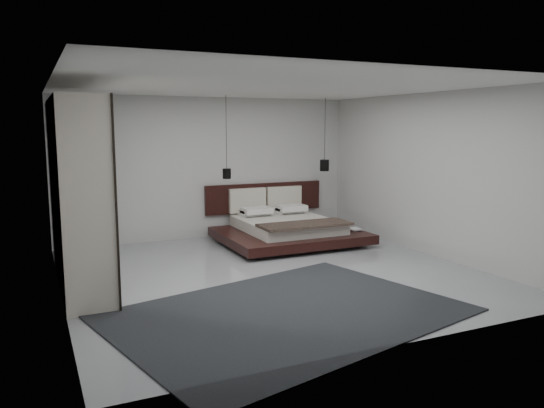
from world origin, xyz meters
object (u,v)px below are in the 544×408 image
bed (286,228)px  rug (288,313)px  pendant_left (227,173)px  lattice_screen (52,182)px  pendant_right (324,165)px  wardrobe (78,194)px

bed → rug: 4.03m
rug → pendant_left: bearing=80.1°
lattice_screen → pendant_left: size_ratio=1.67×
bed → pendant_right: pendant_right is taller
pendant_right → rug: (-2.83, -4.01, -1.43)m
lattice_screen → bed: 4.29m
lattice_screen → wardrobe: 1.95m
bed → pendant_left: 1.56m
bed → pendant_left: pendant_left is taller
bed → rug: bed is taller
pendant_left → pendant_right: bearing=0.0°
lattice_screen → rug: lattice_screen is taller
bed → pendant_left: size_ratio=1.67×
bed → rug: bearing=-116.0°
lattice_screen → rug: size_ratio=0.65×
wardrobe → pendant_left: bearing=32.5°
lattice_screen → wardrobe: bearing=-82.6°
pendant_left → rug: bearing=-99.9°
lattice_screen → bed: lattice_screen is taller
pendant_right → wardrobe: size_ratio=0.56×
lattice_screen → pendant_right: (5.20, -0.14, 0.13)m
pendant_right → rug: bearing=-125.3°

